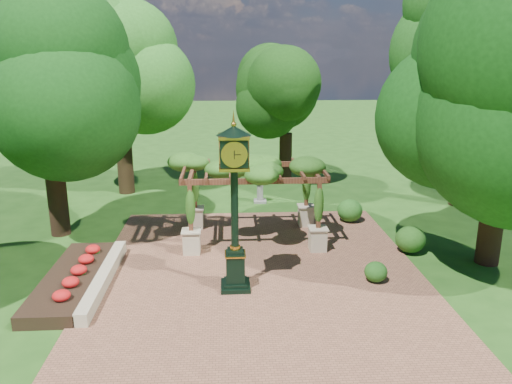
{
  "coord_description": "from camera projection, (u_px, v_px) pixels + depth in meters",
  "views": [
    {
      "loc": [
        -0.93,
        -13.17,
        6.56
      ],
      "look_at": [
        0.0,
        2.5,
        2.2
      ],
      "focal_mm": 35.0,
      "sensor_mm": 36.0,
      "label": 1
    }
  ],
  "objects": [
    {
      "name": "ground",
      "position": [
        261.0,
        288.0,
        14.48
      ],
      "size": [
        120.0,
        120.0,
        0.0
      ],
      "primitive_type": "plane",
      "color": "#1E4714",
      "rests_on": "ground"
    },
    {
      "name": "sundial",
      "position": [
        260.0,
        193.0,
        22.73
      ],
      "size": [
        0.58,
        0.58,
        1.02
      ],
      "rotation": [
        0.0,
        0.0,
        -0.03
      ],
      "color": "gray",
      "rests_on": "ground"
    },
    {
      "name": "shrub_back",
      "position": [
        350.0,
        210.0,
        20.01
      ],
      "size": [
        1.02,
        1.02,
        0.9
      ],
      "primitive_type": "ellipsoid",
      "rotation": [
        0.0,
        0.0,
        -0.01
      ],
      "color": "#25601B",
      "rests_on": "brick_plaza"
    },
    {
      "name": "pergola",
      "position": [
        253.0,
        170.0,
        17.61
      ],
      "size": [
        4.99,
        3.15,
        3.14
      ],
      "rotation": [
        0.0,
        0.0,
        0.0
      ],
      "color": "#C7B794",
      "rests_on": "brick_plaza"
    },
    {
      "name": "shrub_mid",
      "position": [
        410.0,
        239.0,
        16.89
      ],
      "size": [
        1.29,
        1.29,
        0.91
      ],
      "primitive_type": "ellipsoid",
      "rotation": [
        0.0,
        0.0,
        0.36
      ],
      "color": "#235217",
      "rests_on": "brick_plaza"
    },
    {
      "name": "brick_plaza",
      "position": [
        259.0,
        273.0,
        15.43
      ],
      "size": [
        10.0,
        12.0,
        0.04
      ],
      "primitive_type": "cube",
      "color": "brown",
      "rests_on": "ground"
    },
    {
      "name": "tree_west_near",
      "position": [
        43.0,
        70.0,
        17.19
      ],
      "size": [
        4.72,
        4.72,
        8.75
      ],
      "color": "#301E13",
      "rests_on": "ground"
    },
    {
      "name": "flower_bed",
      "position": [
        73.0,
        280.0,
        14.6
      ],
      "size": [
        1.5,
        5.0,
        0.36
      ],
      "primitive_type": "cube",
      "color": "red",
      "rests_on": "ground"
    },
    {
      "name": "tree_north",
      "position": [
        287.0,
        94.0,
        25.21
      ],
      "size": [
        4.05,
        4.05,
        6.73
      ],
      "color": "black",
      "rests_on": "ground"
    },
    {
      "name": "tree_east_far",
      "position": [
        479.0,
        14.0,
        20.33
      ],
      "size": [
        5.06,
        5.06,
        11.84
      ],
      "color": "black",
      "rests_on": "ground"
    },
    {
      "name": "shrub_front",
      "position": [
        376.0,
        272.0,
        14.73
      ],
      "size": [
        0.71,
        0.71,
        0.61
      ],
      "primitive_type": "ellipsoid",
      "rotation": [
        0.0,
        0.0,
        -0.04
      ],
      "color": "#1F5117",
      "rests_on": "brick_plaza"
    },
    {
      "name": "border_wall",
      "position": [
        104.0,
        278.0,
        14.64
      ],
      "size": [
        0.35,
        5.0,
        0.4
      ],
      "primitive_type": "cube",
      "color": "#C6B793",
      "rests_on": "ground"
    },
    {
      "name": "tree_east_near",
      "position": [
        510.0,
        82.0,
        14.7
      ],
      "size": [
        5.65,
        5.65,
        8.35
      ],
      "color": "#382116",
      "rests_on": "ground"
    },
    {
      "name": "pedestal_clock",
      "position": [
        234.0,
        194.0,
        13.63
      ],
      "size": [
        0.95,
        0.95,
        4.8
      ],
      "rotation": [
        0.0,
        0.0,
        0.01
      ],
      "color": "black",
      "rests_on": "brick_plaza"
    },
    {
      "name": "tree_west_far",
      "position": [
        118.0,
        62.0,
        22.79
      ],
      "size": [
        4.66,
        4.66,
        9.02
      ],
      "color": "#302112",
      "rests_on": "ground"
    }
  ]
}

